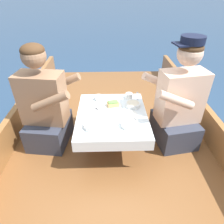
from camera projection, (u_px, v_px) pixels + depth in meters
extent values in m
plane|color=navy|center=(112.00, 157.00, 2.36)|extent=(60.00, 60.00, 0.00)
cube|color=brown|center=(112.00, 146.00, 2.27)|extent=(2.05, 3.54, 0.35)
cube|color=#936033|center=(16.00, 124.00, 2.06)|extent=(0.06, 3.54, 0.30)
cube|color=#936033|center=(205.00, 121.00, 2.11)|extent=(0.06, 3.54, 0.30)
cylinder|color=#B2B2B7|center=(112.00, 130.00, 1.96)|extent=(0.07, 0.07, 0.34)
cube|color=brown|center=(112.00, 115.00, 1.86)|extent=(0.62, 0.74, 0.02)
cube|color=white|center=(112.00, 114.00, 1.86)|extent=(0.65, 0.77, 0.00)
cube|color=white|center=(113.00, 147.00, 1.57)|extent=(0.65, 0.00, 0.10)
cube|color=white|center=(111.00, 99.00, 2.20)|extent=(0.65, 0.00, 0.10)
cube|color=#333847|center=(50.00, 130.00, 2.02)|extent=(0.42, 0.48, 0.26)
cube|color=#936B4C|center=(43.00, 98.00, 1.81)|extent=(0.43, 0.27, 0.48)
sphere|color=#936B4C|center=(33.00, 56.00, 1.60)|extent=(0.20, 0.20, 0.20)
ellipsoid|color=#472D19|center=(32.00, 50.00, 1.57)|extent=(0.19, 0.19, 0.11)
cylinder|color=#936B4C|center=(64.00, 83.00, 1.90)|extent=(0.34, 0.12, 0.21)
cylinder|color=#936B4C|center=(50.00, 101.00, 1.61)|extent=(0.34, 0.12, 0.21)
cube|color=#333847|center=(174.00, 129.00, 2.03)|extent=(0.43, 0.49, 0.26)
cube|color=beige|center=(181.00, 97.00, 1.82)|extent=(0.43, 0.28, 0.49)
sphere|color=beige|center=(190.00, 53.00, 1.60)|extent=(0.21, 0.21, 0.21)
ellipsoid|color=#472D19|center=(191.00, 48.00, 1.58)|extent=(0.20, 0.20, 0.11)
cylinder|color=beige|center=(176.00, 100.00, 1.60)|extent=(0.34, 0.13, 0.21)
cylinder|color=beige|center=(158.00, 81.00, 1.90)|extent=(0.34, 0.13, 0.21)
cylinder|color=black|center=(193.00, 40.00, 1.54)|extent=(0.19, 0.19, 0.06)
cube|color=black|center=(181.00, 44.00, 1.54)|extent=(0.12, 0.16, 0.01)
cylinder|color=white|center=(113.00, 106.00, 1.96)|extent=(0.18, 0.18, 0.01)
cylinder|color=white|center=(129.00, 115.00, 1.83)|extent=(0.15, 0.15, 0.01)
cube|color=tan|center=(113.00, 104.00, 1.95)|extent=(0.12, 0.09, 0.04)
cube|color=#669347|center=(113.00, 102.00, 1.93)|extent=(0.10, 0.08, 0.01)
cylinder|color=white|center=(93.00, 125.00, 1.67)|extent=(0.15, 0.15, 0.04)
cylinder|color=beige|center=(92.00, 124.00, 1.67)|extent=(0.12, 0.12, 0.02)
cylinder|color=white|center=(129.00, 124.00, 1.69)|extent=(0.14, 0.14, 0.04)
cylinder|color=beige|center=(129.00, 123.00, 1.68)|extent=(0.12, 0.12, 0.02)
cylinder|color=white|center=(133.00, 105.00, 1.96)|extent=(0.15, 0.15, 0.04)
cylinder|color=beige|center=(133.00, 104.00, 1.95)|extent=(0.12, 0.12, 0.02)
cylinder|color=white|center=(99.00, 98.00, 2.05)|extent=(0.07, 0.07, 0.05)
torus|color=white|center=(103.00, 97.00, 2.05)|extent=(0.04, 0.01, 0.04)
cylinder|color=#3D2314|center=(98.00, 96.00, 2.05)|extent=(0.06, 0.06, 0.01)
cylinder|color=white|center=(129.00, 96.00, 2.09)|extent=(0.07, 0.07, 0.06)
torus|color=white|center=(133.00, 95.00, 2.09)|extent=(0.04, 0.01, 0.04)
cylinder|color=#3D2314|center=(129.00, 94.00, 2.08)|extent=(0.06, 0.06, 0.01)
cube|color=silver|center=(121.00, 121.00, 1.76)|extent=(0.14, 0.11, 0.00)
ellipsoid|color=silver|center=(127.00, 118.00, 1.79)|extent=(0.04, 0.02, 0.01)
cube|color=silver|center=(101.00, 112.00, 1.88)|extent=(0.12, 0.14, 0.00)
cube|color=silver|center=(96.00, 109.00, 1.92)|extent=(0.04, 0.04, 0.00)
cube|color=silver|center=(112.00, 135.00, 1.59)|extent=(0.16, 0.07, 0.00)
cube|color=silver|center=(107.00, 123.00, 1.73)|extent=(0.17, 0.02, 0.00)
ellipsoid|color=silver|center=(115.00, 123.00, 1.73)|extent=(0.04, 0.02, 0.01)
cube|color=silver|center=(93.00, 115.00, 1.84)|extent=(0.13, 0.13, 0.00)
ellipsoid|color=silver|center=(88.00, 111.00, 1.88)|extent=(0.04, 0.02, 0.01)
cube|color=silver|center=(137.00, 96.00, 2.14)|extent=(0.03, 0.17, 0.00)
cube|color=silver|center=(137.00, 93.00, 2.19)|extent=(0.02, 0.04, 0.00)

